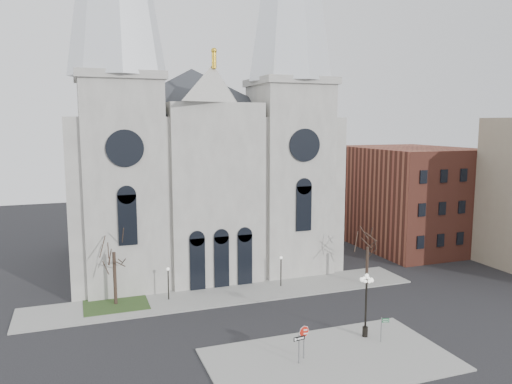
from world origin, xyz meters
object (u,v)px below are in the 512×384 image
object	(u,v)px
stop_sign	(304,335)
globe_lamp	(366,297)
street_name_sign	(382,327)
one_way_sign	(299,344)

from	to	relation	value
stop_sign	globe_lamp	xyz separation A→B (m)	(6.36, 1.75, 1.52)
street_name_sign	stop_sign	bearing A→B (deg)	-160.24
stop_sign	street_name_sign	size ratio (longest dim) A/B	1.26
street_name_sign	globe_lamp	bearing A→B (deg)	133.96
street_name_sign	one_way_sign	bearing A→B (deg)	-156.32
one_way_sign	street_name_sign	xyz separation A→B (m)	(7.72, 0.98, -0.26)
globe_lamp	street_name_sign	world-z (taller)	globe_lamp
one_way_sign	globe_lamp	bearing A→B (deg)	10.63
globe_lamp	stop_sign	bearing A→B (deg)	-164.60
stop_sign	one_way_sign	bearing A→B (deg)	-131.02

